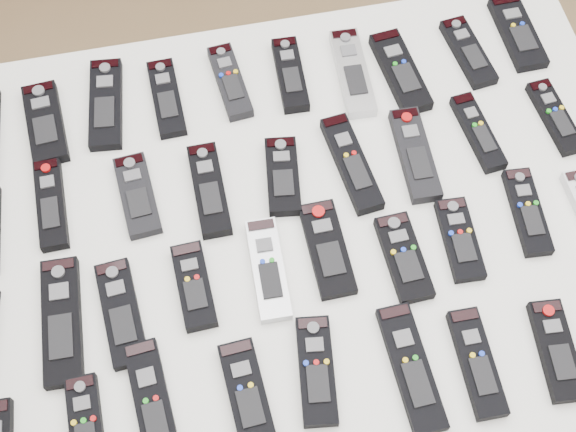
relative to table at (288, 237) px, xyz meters
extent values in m
plane|color=olive|center=(0.01, 0.03, -0.72)|extent=(4.00, 4.00, 0.00)
cube|color=white|center=(0.00, 0.00, 0.04)|extent=(1.25, 0.88, 0.04)
cylinder|color=beige|center=(-0.56, 0.38, -0.35)|extent=(0.04, 0.04, 0.74)
cylinder|color=beige|center=(0.56, 0.38, -0.35)|extent=(0.04, 0.04, 0.74)
cube|color=black|center=(-0.39, 0.28, 0.07)|extent=(0.07, 0.17, 0.02)
cube|color=black|center=(-0.28, 0.30, 0.07)|extent=(0.08, 0.20, 0.02)
cube|color=black|center=(-0.17, 0.29, 0.07)|extent=(0.05, 0.17, 0.02)
cube|color=black|center=(-0.05, 0.30, 0.07)|extent=(0.06, 0.17, 0.02)
cube|color=black|center=(0.06, 0.29, 0.07)|extent=(0.05, 0.16, 0.02)
cube|color=#B7B7BC|center=(0.18, 0.28, 0.07)|extent=(0.06, 0.19, 0.02)
cube|color=black|center=(0.27, 0.26, 0.07)|extent=(0.08, 0.19, 0.02)
cube|color=black|center=(0.41, 0.28, 0.07)|extent=(0.07, 0.16, 0.02)
cube|color=black|center=(0.51, 0.31, 0.07)|extent=(0.06, 0.17, 0.02)
cube|color=black|center=(-0.39, 0.11, 0.07)|extent=(0.05, 0.17, 0.02)
cube|color=black|center=(-0.24, 0.10, 0.07)|extent=(0.07, 0.16, 0.02)
cube|color=black|center=(-0.12, 0.08, 0.07)|extent=(0.05, 0.18, 0.02)
cube|color=black|center=(0.01, 0.08, 0.07)|extent=(0.07, 0.15, 0.02)
cube|color=black|center=(0.13, 0.08, 0.07)|extent=(0.07, 0.20, 0.02)
cube|color=black|center=(0.24, 0.08, 0.07)|extent=(0.06, 0.19, 0.02)
cube|color=black|center=(0.37, 0.10, 0.07)|extent=(0.06, 0.16, 0.02)
cube|color=black|center=(0.51, 0.11, 0.07)|extent=(0.06, 0.16, 0.02)
cube|color=black|center=(-0.38, -0.11, 0.07)|extent=(0.07, 0.21, 0.02)
cube|color=black|center=(-0.29, -0.11, 0.07)|extent=(0.07, 0.18, 0.02)
cube|color=black|center=(-0.17, -0.09, 0.07)|extent=(0.06, 0.15, 0.02)
cube|color=#B7B7BC|center=(-0.05, -0.08, 0.07)|extent=(0.06, 0.18, 0.02)
cube|color=black|center=(0.05, -0.07, 0.07)|extent=(0.06, 0.17, 0.02)
cube|color=black|center=(0.17, -0.11, 0.07)|extent=(0.06, 0.16, 0.02)
cube|color=black|center=(0.27, -0.10, 0.07)|extent=(0.06, 0.15, 0.02)
cube|color=black|center=(0.40, -0.07, 0.07)|extent=(0.06, 0.16, 0.02)
cube|color=black|center=(-0.36, -0.28, 0.07)|extent=(0.05, 0.16, 0.02)
cube|color=black|center=(-0.26, -0.27, 0.07)|extent=(0.07, 0.21, 0.02)
cube|color=black|center=(-0.12, -0.28, 0.07)|extent=(0.06, 0.17, 0.02)
cube|color=black|center=(-0.01, -0.27, 0.07)|extent=(0.07, 0.17, 0.02)
cube|color=black|center=(0.13, -0.29, 0.07)|extent=(0.06, 0.20, 0.02)
cube|color=black|center=(0.23, -0.30, 0.07)|extent=(0.05, 0.17, 0.02)
cube|color=black|center=(0.36, -0.31, 0.07)|extent=(0.07, 0.16, 0.02)
camera|label=1|loc=(-0.13, -0.62, 1.26)|focal=50.00mm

